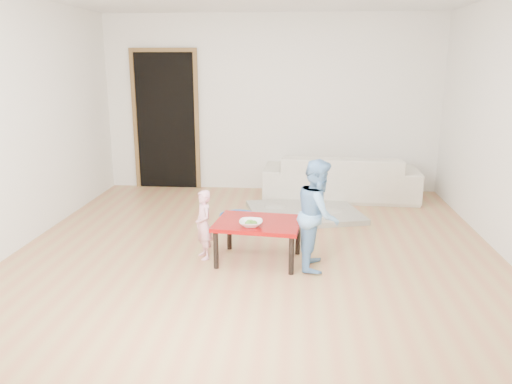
# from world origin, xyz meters

# --- Properties ---
(floor) EXTENTS (5.00, 5.00, 0.01)m
(floor) POSITION_xyz_m (0.00, 0.00, 0.00)
(floor) COLOR #B9794F
(floor) RESTS_ON ground
(back_wall) EXTENTS (5.00, 0.02, 2.60)m
(back_wall) POSITION_xyz_m (0.00, 2.50, 1.30)
(back_wall) COLOR white
(back_wall) RESTS_ON floor
(left_wall) EXTENTS (0.02, 5.00, 2.60)m
(left_wall) POSITION_xyz_m (-2.50, 0.00, 1.30)
(left_wall) COLOR white
(left_wall) RESTS_ON floor
(doorway) EXTENTS (1.02, 0.08, 2.11)m
(doorway) POSITION_xyz_m (-1.60, 2.48, 1.02)
(doorway) COLOR brown
(doorway) RESTS_ON back_wall
(sofa) EXTENTS (2.21, 0.94, 0.64)m
(sofa) POSITION_xyz_m (1.03, 2.05, 0.32)
(sofa) COLOR silver
(sofa) RESTS_ON floor
(cushion) EXTENTS (0.47, 0.43, 0.12)m
(cushion) POSITION_xyz_m (0.81, 1.86, 0.48)
(cushion) COLOR orange
(cushion) RESTS_ON sofa
(red_table) EXTENTS (0.89, 0.71, 0.41)m
(red_table) POSITION_xyz_m (0.04, -0.41, 0.21)
(red_table) COLOR #870707
(red_table) RESTS_ON floor
(bowl) EXTENTS (0.22, 0.22, 0.05)m
(bowl) POSITION_xyz_m (-0.02, -0.56, 0.44)
(bowl) COLOR white
(bowl) RESTS_ON red_table
(broccoli) EXTENTS (0.12, 0.12, 0.06)m
(broccoli) POSITION_xyz_m (-0.02, -0.56, 0.44)
(broccoli) COLOR #2D5919
(broccoli) RESTS_ON red_table
(child_pink) EXTENTS (0.27, 0.30, 0.70)m
(child_pink) POSITION_xyz_m (-0.51, -0.38, 0.35)
(child_pink) COLOR pink
(child_pink) RESTS_ON floor
(child_blue) EXTENTS (0.43, 0.54, 1.05)m
(child_blue) POSITION_xyz_m (0.61, -0.50, 0.53)
(child_blue) COLOR #68AAF2
(child_blue) RESTS_ON floor
(basin) EXTENTS (0.44, 0.44, 0.14)m
(basin) POSITION_xyz_m (-0.29, 0.66, 0.07)
(basin) COLOR #316DB9
(basin) RESTS_ON floor
(blanket) EXTENTS (1.59, 1.43, 0.07)m
(blanket) POSITION_xyz_m (0.51, 1.16, 0.03)
(blanket) COLOR #B5B39F
(blanket) RESTS_ON floor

